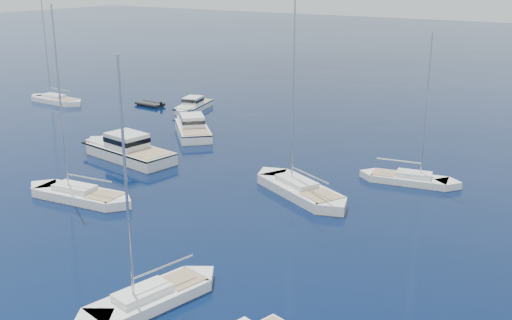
{
  "coord_description": "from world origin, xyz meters",
  "views": [
    {
      "loc": [
        23.68,
        -14.19,
        16.81
      ],
      "look_at": [
        -2.26,
        25.05,
        2.2
      ],
      "focal_mm": 43.4,
      "sensor_mm": 36.0,
      "label": 1
    }
  ],
  "objects": [
    {
      "name": "motor_cruiser_centre",
      "position": [
        -16.61,
        24.92,
        0.0
      ],
      "size": [
        11.97,
        5.14,
        3.04
      ],
      "primitive_type": null,
      "rotation": [
        0.0,
        0.0,
        1.43
      ],
      "color": "silver",
      "rests_on": "ground"
    },
    {
      "name": "motor_cruiser_far_l",
      "position": [
        -17.03,
        35.1,
        0.0
      ],
      "size": [
        9.44,
        9.35,
        2.67
      ],
      "primitive_type": null,
      "rotation": [
        0.0,
        0.0,
        0.79
      ],
      "color": "white",
      "rests_on": "ground"
    },
    {
      "name": "motor_cruiser_horizon",
      "position": [
        -24.09,
        43.85,
        0.0
      ],
      "size": [
        4.6,
        8.58,
        2.15
      ],
      "primitive_type": null,
      "rotation": [
        0.0,
        0.0,
        3.41
      ],
      "color": "white",
      "rests_on": "ground"
    },
    {
      "name": "sailboat_fore",
      "position": [
        3.21,
        6.64,
        0.0
      ],
      "size": [
        4.3,
        9.57,
        13.63
      ],
      "primitive_type": null,
      "rotation": [
        0.0,
        0.0,
        2.93
      ],
      "color": "white",
      "rests_on": "ground"
    },
    {
      "name": "sailboat_mid_r",
      "position": [
        1.64,
        25.32,
        0.0
      ],
      "size": [
        11.47,
        7.51,
        16.61
      ],
      "primitive_type": null,
      "rotation": [
        0.0,
        0.0,
        1.13
      ],
      "color": "silver",
      "rests_on": "ground"
    },
    {
      "name": "sailboat_mid_l",
      "position": [
        -11.85,
        15.17,
        0.0
      ],
      "size": [
        10.44,
        3.88,
        14.97
      ],
      "primitive_type": null,
      "rotation": [
        0.0,
        0.0,
        1.69
      ],
      "color": "white",
      "rests_on": "ground"
    },
    {
      "name": "sailboat_centre",
      "position": [
        7.78,
        32.65,
        0.0
      ],
      "size": [
        8.9,
        3.82,
        12.69
      ],
      "primitive_type": null,
      "rotation": [
        0.0,
        0.0,
        4.9
      ],
      "color": "silver",
      "rests_on": "ground"
    },
    {
      "name": "sailboat_far_l",
      "position": [
        -42.03,
        37.7,
        0.0
      ],
      "size": [
        9.74,
        2.61,
        14.29
      ],
      "primitive_type": null,
      "rotation": [
        0.0,
        0.0,
        1.56
      ],
      "color": "white",
      "rests_on": "ground"
    },
    {
      "name": "tender_grey_far",
      "position": [
        -30.36,
        42.95,
        0.0
      ],
      "size": [
        4.05,
        2.3,
        0.95
      ],
      "primitive_type": null,
      "rotation": [
        0.0,
        0.0,
        1.53
      ],
      "color": "black",
      "rests_on": "ground"
    }
  ]
}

